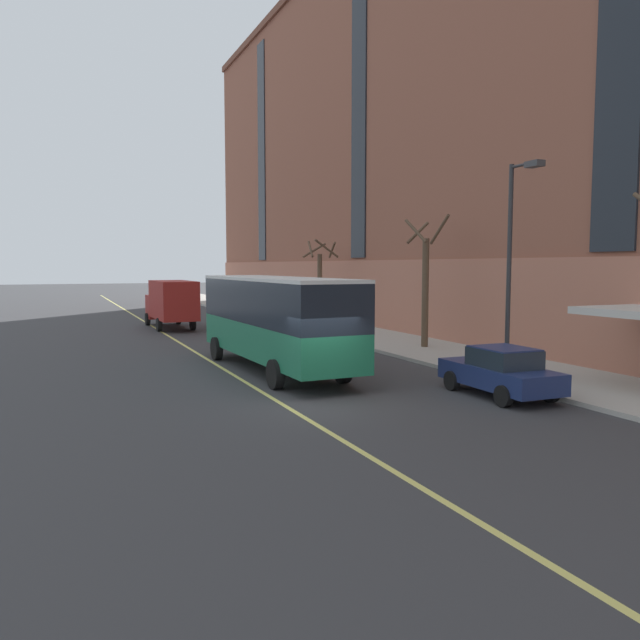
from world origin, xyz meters
TOP-DOWN VIEW (x-y plane):
  - ground_plane at (0.00, 0.00)m, footprint 260.00×260.00m
  - sidewalk at (8.99, 3.00)m, footprint 5.08×160.00m
  - city_bus at (0.35, 5.65)m, footprint 3.06×11.01m
  - parked_car_navy_1 at (5.28, -1.49)m, footprint 2.02×4.28m
  - parked_car_champagne_2 at (5.35, 28.95)m, footprint 2.03×4.81m
  - parked_car_green_3 at (5.27, 16.94)m, footprint 2.01×4.42m
  - box_truck at (-0.43, 23.63)m, footprint 2.45×7.24m
  - street_tree_far_uptown at (9.05, 8.67)m, footprint 1.72×1.64m
  - street_tree_far_downtown at (9.07, 21.48)m, footprint 2.00×2.00m
  - street_lamp at (7.04, 0.11)m, footprint 0.36×1.48m
  - lane_centerline at (-1.35, 3.00)m, footprint 0.16×140.00m

SIDE VIEW (x-z plane):
  - ground_plane at x=0.00m, z-range 0.00..0.00m
  - lane_centerline at x=-1.35m, z-range 0.00..0.01m
  - sidewalk at x=8.99m, z-range 0.00..0.15m
  - parked_car_navy_1 at x=5.28m, z-range 0.00..1.56m
  - parked_car_green_3 at x=5.27m, z-range 0.00..1.56m
  - parked_car_champagne_2 at x=5.35m, z-range 0.00..1.56m
  - box_truck at x=-0.43m, z-range 0.21..3.31m
  - city_bus at x=0.35m, z-range 0.29..3.92m
  - street_tree_far_downtown at x=9.07m, z-range 0.32..5.96m
  - street_tree_far_uptown at x=9.05m, z-range 0.09..6.43m
  - street_lamp at x=7.04m, z-range 0.94..8.30m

